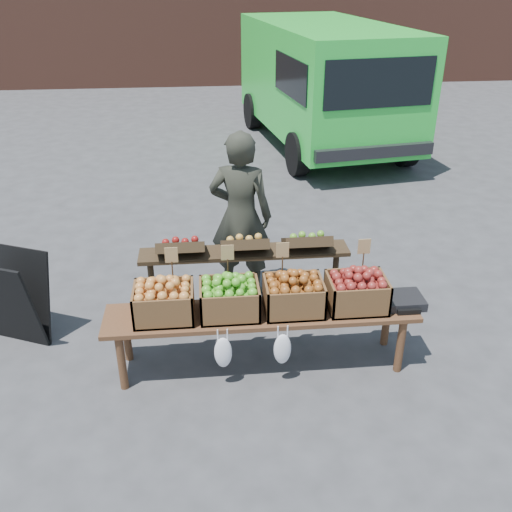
{
  "coord_description": "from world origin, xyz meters",
  "views": [
    {
      "loc": [
        0.25,
        -3.84,
        3.27
      ],
      "look_at": [
        0.7,
        0.77,
        0.85
      ],
      "focal_mm": 40.0,
      "sensor_mm": 36.0,
      "label": 1
    }
  ],
  "objects_px": {
    "crate_russet_pears": "(229,299)",
    "display_bench": "(261,339)",
    "delivery_van": "(323,87)",
    "crate_red_apples": "(294,296)",
    "chalkboard_sign": "(14,299)",
    "crate_golden_apples": "(164,303)",
    "weighing_scale": "(403,300)",
    "vendor": "(241,216)",
    "crate_green_apples": "(357,293)",
    "back_table": "(245,276)"
  },
  "relations": [
    {
      "from": "crate_russet_pears",
      "to": "display_bench",
      "type": "bearing_deg",
      "value": 0.0
    },
    {
      "from": "delivery_van",
      "to": "crate_russet_pears",
      "type": "bearing_deg",
      "value": -116.51
    },
    {
      "from": "crate_red_apples",
      "to": "delivery_van",
      "type": "bearing_deg",
      "value": 76.54
    },
    {
      "from": "chalkboard_sign",
      "to": "crate_golden_apples",
      "type": "distance_m",
      "value": 1.57
    },
    {
      "from": "weighing_scale",
      "to": "vendor",
      "type": "bearing_deg",
      "value": 135.58
    },
    {
      "from": "crate_golden_apples",
      "to": "crate_green_apples",
      "type": "bearing_deg",
      "value": 0.0
    },
    {
      "from": "weighing_scale",
      "to": "chalkboard_sign",
      "type": "bearing_deg",
      "value": 170.17
    },
    {
      "from": "delivery_van",
      "to": "chalkboard_sign",
      "type": "xyz_separation_m",
      "value": [
        -4.14,
        -6.11,
        -0.66
      ]
    },
    {
      "from": "weighing_scale",
      "to": "display_bench",
      "type": "bearing_deg",
      "value": 180.0
    },
    {
      "from": "vendor",
      "to": "crate_green_apples",
      "type": "height_order",
      "value": "vendor"
    },
    {
      "from": "crate_red_apples",
      "to": "vendor",
      "type": "bearing_deg",
      "value": 105.26
    },
    {
      "from": "back_table",
      "to": "display_bench",
      "type": "distance_m",
      "value": 0.76
    },
    {
      "from": "crate_red_apples",
      "to": "weighing_scale",
      "type": "xyz_separation_m",
      "value": [
        0.98,
        0.0,
        -0.1
      ]
    },
    {
      "from": "vendor",
      "to": "chalkboard_sign",
      "type": "distance_m",
      "value": 2.32
    },
    {
      "from": "delivery_van",
      "to": "chalkboard_sign",
      "type": "relative_size",
      "value": 5.46
    },
    {
      "from": "display_bench",
      "to": "back_table",
      "type": "bearing_deg",
      "value": 97.07
    },
    {
      "from": "chalkboard_sign",
      "to": "crate_golden_apples",
      "type": "xyz_separation_m",
      "value": [
        1.43,
        -0.61,
        0.25
      ]
    },
    {
      "from": "back_table",
      "to": "display_bench",
      "type": "height_order",
      "value": "back_table"
    },
    {
      "from": "crate_green_apples",
      "to": "weighing_scale",
      "type": "height_order",
      "value": "crate_green_apples"
    },
    {
      "from": "back_table",
      "to": "weighing_scale",
      "type": "bearing_deg",
      "value": -28.26
    },
    {
      "from": "vendor",
      "to": "crate_red_apples",
      "type": "height_order",
      "value": "vendor"
    },
    {
      "from": "delivery_van",
      "to": "display_bench",
      "type": "height_order",
      "value": "delivery_van"
    },
    {
      "from": "vendor",
      "to": "crate_golden_apples",
      "type": "relative_size",
      "value": 3.61
    },
    {
      "from": "chalkboard_sign",
      "to": "back_table",
      "type": "height_order",
      "value": "back_table"
    },
    {
      "from": "delivery_van",
      "to": "crate_red_apples",
      "type": "xyz_separation_m",
      "value": [
        -1.61,
        -6.72,
        -0.41
      ]
    },
    {
      "from": "crate_golden_apples",
      "to": "crate_russet_pears",
      "type": "height_order",
      "value": "same"
    },
    {
      "from": "chalkboard_sign",
      "to": "weighing_scale",
      "type": "height_order",
      "value": "chalkboard_sign"
    },
    {
      "from": "display_bench",
      "to": "crate_golden_apples",
      "type": "distance_m",
      "value": 0.93
    },
    {
      "from": "crate_green_apples",
      "to": "delivery_van",
      "type": "bearing_deg",
      "value": 81.05
    },
    {
      "from": "display_bench",
      "to": "crate_red_apples",
      "type": "relative_size",
      "value": 5.4
    },
    {
      "from": "delivery_van",
      "to": "vendor",
      "type": "bearing_deg",
      "value": -118.64
    },
    {
      "from": "back_table",
      "to": "crate_green_apples",
      "type": "bearing_deg",
      "value": -38.22
    },
    {
      "from": "chalkboard_sign",
      "to": "crate_red_apples",
      "type": "distance_m",
      "value": 2.61
    },
    {
      "from": "weighing_scale",
      "to": "crate_russet_pears",
      "type": "bearing_deg",
      "value": 180.0
    },
    {
      "from": "delivery_van",
      "to": "display_bench",
      "type": "relative_size",
      "value": 1.85
    },
    {
      "from": "delivery_van",
      "to": "vendor",
      "type": "relative_size",
      "value": 2.78
    },
    {
      "from": "crate_russet_pears",
      "to": "weighing_scale",
      "type": "relative_size",
      "value": 1.47
    },
    {
      "from": "back_table",
      "to": "crate_russet_pears",
      "type": "bearing_deg",
      "value": -104.46
    },
    {
      "from": "back_table",
      "to": "weighing_scale",
      "type": "distance_m",
      "value": 1.52
    },
    {
      "from": "crate_golden_apples",
      "to": "crate_red_apples",
      "type": "height_order",
      "value": "same"
    },
    {
      "from": "chalkboard_sign",
      "to": "crate_russet_pears",
      "type": "relative_size",
      "value": 1.84
    },
    {
      "from": "delivery_van",
      "to": "crate_red_apples",
      "type": "distance_m",
      "value": 6.92
    },
    {
      "from": "vendor",
      "to": "weighing_scale",
      "type": "height_order",
      "value": "vendor"
    },
    {
      "from": "crate_green_apples",
      "to": "display_bench",
      "type": "bearing_deg",
      "value": 180.0
    },
    {
      "from": "vendor",
      "to": "back_table",
      "type": "distance_m",
      "value": 0.7
    },
    {
      "from": "crate_green_apples",
      "to": "chalkboard_sign",
      "type": "bearing_deg",
      "value": 168.85
    },
    {
      "from": "crate_green_apples",
      "to": "vendor",
      "type": "bearing_deg",
      "value": 124.78
    },
    {
      "from": "back_table",
      "to": "crate_red_apples",
      "type": "bearing_deg",
      "value": -63.16
    },
    {
      "from": "chalkboard_sign",
      "to": "crate_red_apples",
      "type": "bearing_deg",
      "value": 10.22
    },
    {
      "from": "delivery_van",
      "to": "display_bench",
      "type": "xyz_separation_m",
      "value": [
        -1.88,
        -6.72,
        -0.84
      ]
    }
  ]
}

